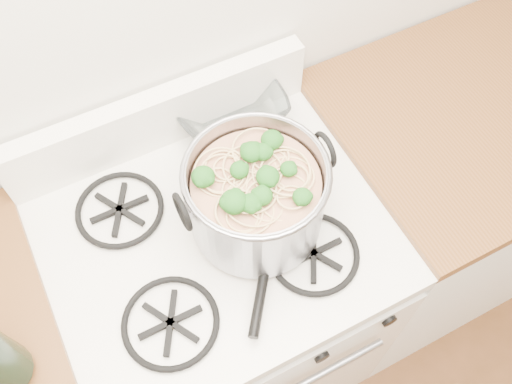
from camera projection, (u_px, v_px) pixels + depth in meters
name	position (u px, v px, depth m)	size (l,w,h in m)	color
gas_range	(225.00, 305.00, 1.68)	(0.76, 0.66, 0.92)	white
counter_left	(57.00, 383.00, 1.55)	(0.25, 0.65, 0.92)	silver
counter_right	(465.00, 184.00, 1.87)	(1.00, 0.65, 0.92)	silver
stock_pot	(256.00, 197.00, 1.20)	(0.33, 0.30, 0.21)	gray
spatula	(272.00, 225.00, 1.26)	(0.29, 0.31, 0.02)	black
glass_bowl	(228.00, 111.00, 1.42)	(0.11, 0.11, 0.03)	white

